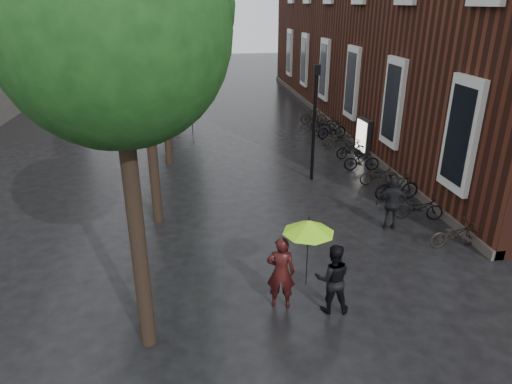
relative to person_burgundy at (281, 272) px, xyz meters
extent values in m
plane|color=black|center=(0.94, -1.87, -0.93)|extent=(120.00, 120.00, 0.00)
cube|color=#38160F|center=(11.44, 17.63, 5.07)|extent=(10.00, 33.00, 12.00)
cube|color=silver|center=(6.39, 3.63, 2.07)|extent=(0.25, 1.60, 3.60)
cube|color=black|center=(6.29, 3.63, 2.07)|extent=(0.10, 1.20, 3.00)
cube|color=silver|center=(6.39, 8.63, 2.07)|extent=(0.25, 1.60, 3.60)
cube|color=black|center=(6.29, 8.63, 2.07)|extent=(0.10, 1.20, 3.00)
cube|color=silver|center=(6.39, 13.63, 2.07)|extent=(0.25, 1.60, 3.60)
cube|color=black|center=(6.29, 13.63, 2.07)|extent=(0.10, 1.20, 3.00)
cube|color=silver|center=(6.39, 18.63, 2.07)|extent=(0.25, 1.60, 3.60)
cube|color=black|center=(6.29, 18.63, 2.07)|extent=(0.10, 1.20, 3.00)
cube|color=silver|center=(6.39, 23.63, 2.07)|extent=(0.25, 1.60, 3.60)
cube|color=black|center=(6.29, 23.63, 2.07)|extent=(0.10, 1.20, 3.00)
cube|color=silver|center=(6.39, 28.63, 2.07)|extent=(0.25, 1.60, 3.60)
cube|color=black|center=(6.29, 28.63, 2.07)|extent=(0.10, 1.20, 3.00)
cube|color=#3F3833|center=(6.54, 17.63, -0.78)|extent=(0.40, 33.00, 0.30)
cylinder|color=black|center=(-3.06, -0.87, 1.41)|extent=(0.32, 0.32, 4.68)
cylinder|color=black|center=(-3.16, 5.13, 1.32)|extent=(0.32, 0.32, 4.51)
cylinder|color=black|center=(-2.96, 11.13, 1.54)|extent=(0.32, 0.32, 4.95)
cylinder|color=black|center=(-3.11, 17.13, 1.27)|extent=(0.32, 0.32, 4.40)
cylinder|color=black|center=(-3.01, 23.13, 1.46)|extent=(0.32, 0.32, 4.79)
cylinder|color=black|center=(-3.06, 29.13, 1.35)|extent=(0.32, 0.32, 4.57)
imported|color=black|center=(0.00, 0.00, 0.00)|extent=(0.77, 0.59, 1.86)
imported|color=black|center=(1.16, -0.35, -0.06)|extent=(0.95, 0.79, 1.74)
cylinder|color=black|center=(0.60, -0.08, 0.44)|extent=(0.02, 0.02, 1.54)
cone|color=#8DEB18|center=(0.60, -0.08, 1.21)|extent=(1.21, 1.21, 0.31)
cylinder|color=black|center=(0.60, -0.08, 1.40)|extent=(0.02, 0.02, 0.08)
imported|color=black|center=(4.30, 3.44, -0.04)|extent=(1.12, 0.71, 1.78)
imported|color=black|center=(5.71, 2.09, -0.52)|extent=(1.60, 0.65, 0.82)
imported|color=black|center=(5.53, 4.00, -0.51)|extent=(1.70, 0.92, 0.85)
imported|color=black|center=(5.50, 5.67, -0.42)|extent=(1.73, 0.55, 1.03)
imported|color=black|center=(5.45, 7.21, -0.52)|extent=(1.60, 0.64, 0.83)
imported|color=black|center=(5.35, 8.90, -0.47)|extent=(1.58, 0.62, 0.92)
imported|color=black|center=(5.46, 10.58, -0.47)|extent=(1.57, 0.65, 0.92)
imported|color=black|center=(5.46, 12.29, -0.49)|extent=(1.72, 0.66, 0.89)
imported|color=black|center=(5.56, 13.96, -0.44)|extent=(1.69, 0.68, 0.99)
imported|color=black|center=(5.64, 15.55, -0.49)|extent=(1.69, 0.65, 0.88)
imported|color=black|center=(5.40, 17.16, -0.46)|extent=(1.63, 0.73, 0.95)
cube|color=black|center=(6.24, 11.12, -0.06)|extent=(0.24, 1.15, 1.74)
cube|color=beige|center=(6.11, 11.12, -0.01)|extent=(0.04, 0.97, 1.43)
cylinder|color=black|center=(2.93, 8.16, 1.23)|extent=(0.13, 0.13, 4.33)
cube|color=black|center=(2.93, 8.16, 3.51)|extent=(0.24, 0.24, 0.38)
sphere|color=#FFE5B2|center=(2.93, 8.16, 3.51)|extent=(0.19, 0.19, 0.19)
cylinder|color=#262628|center=(-1.82, 16.48, 0.37)|extent=(0.06, 0.06, 2.61)
cylinder|color=navy|center=(-1.72, 16.48, 1.67)|extent=(0.03, 0.52, 0.52)
camera|label=1|loc=(-1.91, -9.00, 5.90)|focal=32.00mm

